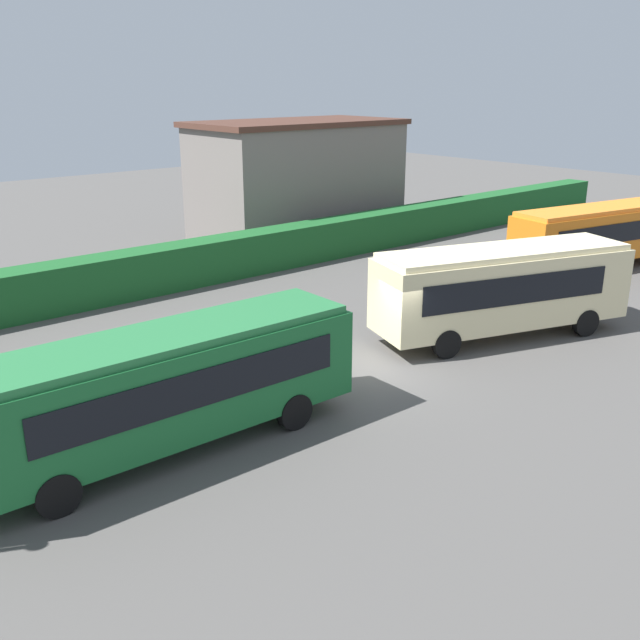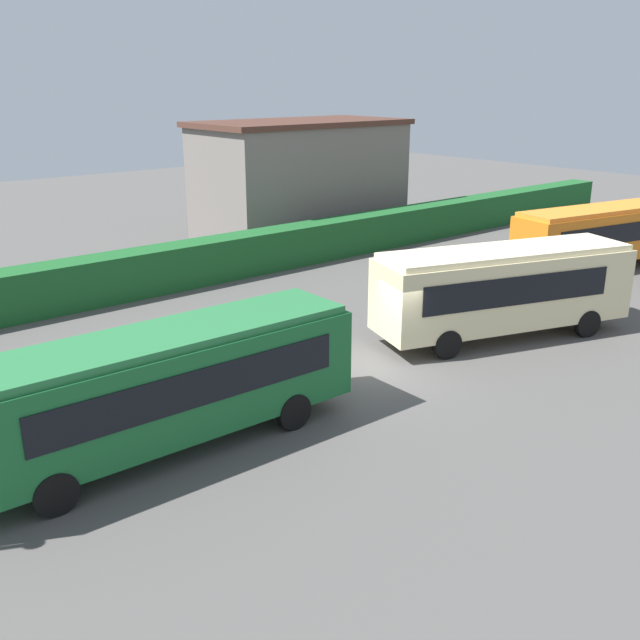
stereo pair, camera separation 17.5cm
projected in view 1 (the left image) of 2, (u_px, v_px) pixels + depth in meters
name	position (u px, v px, depth m)	size (l,w,h in m)	color
ground_plane	(380.00, 368.00, 22.95)	(107.43, 107.43, 0.00)	#514F4C
bus_green	(163.00, 384.00, 17.30)	(10.34, 2.64, 3.08)	#19602D
bus_cream	(502.00, 286.00, 25.23)	(9.70, 5.36, 3.24)	beige
bus_orange	(602.00, 232.00, 34.67)	(10.55, 4.25, 3.05)	orange
person_left	(459.00, 286.00, 28.30)	(0.52, 0.52, 1.93)	silver
person_center	(569.00, 233.00, 38.97)	(0.52, 0.48, 1.68)	olive
hedge_row	(181.00, 265.00, 31.71)	(65.72, 1.56, 1.93)	#1B5726
depot_building	(298.00, 179.00, 41.49)	(12.28, 6.33, 6.65)	slate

